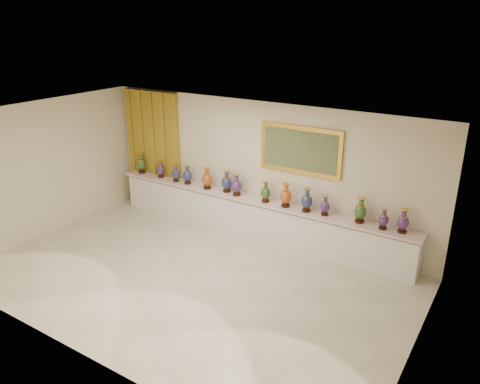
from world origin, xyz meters
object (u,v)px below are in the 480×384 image
object	(u,v)px
counter	(253,217)
vase_1	(161,170)
vase_0	(141,164)
vase_2	(176,174)

from	to	relation	value
counter	vase_1	size ratio (longest dim) A/B	17.25
counter	vase_1	bearing A→B (deg)	-179.67
counter	vase_1	xyz separation A→B (m)	(-2.67, -0.02, 0.65)
vase_0	vase_1	distance (m)	0.65
counter	vase_2	xyz separation A→B (m)	(-2.15, -0.05, 0.65)
counter	vase_0	bearing A→B (deg)	-179.86
vase_1	vase_2	distance (m)	0.52
vase_1	vase_2	size ratio (longest dim) A/B	1.03
vase_0	counter	bearing A→B (deg)	0.14
counter	vase_0	xyz separation A→B (m)	(-3.32, -0.01, 0.69)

